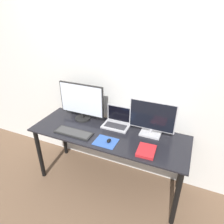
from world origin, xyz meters
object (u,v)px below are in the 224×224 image
at_px(monitor_right, 152,118).
at_px(book, 146,151).
at_px(monitor_left, 82,101).
at_px(mouse, 109,141).
at_px(laptop, 117,121).
at_px(keyboard, 74,133).

height_order(monitor_right, book, monitor_right).
bearing_deg(monitor_right, monitor_left, 180.00).
relative_size(monitor_right, mouse, 7.73).
xyz_separation_m(laptop, keyboard, (-0.38, -0.37, -0.05)).
relative_size(keyboard, mouse, 6.80).
height_order(monitor_left, monitor_right, monitor_left).
height_order(monitor_right, keyboard, monitor_right).
bearing_deg(book, laptop, 141.30).
xyz_separation_m(laptop, mouse, (0.05, -0.36, -0.03)).
distance_m(laptop, book, 0.58).
distance_m(monitor_left, mouse, 0.64).
relative_size(monitor_right, keyboard, 1.14).
bearing_deg(laptop, monitor_right, -5.79).
bearing_deg(monitor_left, keyboard, -77.32).
distance_m(laptop, mouse, 0.37).
distance_m(laptop, keyboard, 0.53).
distance_m(keyboard, book, 0.84).
height_order(keyboard, mouse, mouse).
bearing_deg(mouse, laptop, 97.91).
height_order(laptop, book, laptop).
relative_size(monitor_left, laptop, 1.86).
xyz_separation_m(monitor_left, monitor_right, (0.87, -0.00, -0.04)).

